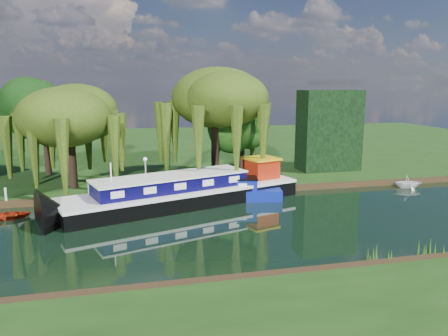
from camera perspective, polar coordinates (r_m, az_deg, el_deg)
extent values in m
plane|color=black|center=(27.77, -9.88, -8.33)|extent=(120.00, 120.00, 0.00)
cube|color=black|center=(60.86, -11.87, 2.39)|extent=(120.00, 52.00, 0.45)
cube|color=black|center=(33.54, -5.20, -3.99)|extent=(18.86, 9.55, 1.23)
cube|color=silver|center=(33.36, -5.23, -2.80)|extent=(18.99, 9.66, 0.23)
cube|color=#080536|center=(32.80, -6.86, -1.97)|extent=(11.82, 6.31, 0.98)
cube|color=silver|center=(32.68, -6.88, -1.03)|extent=(12.08, 6.57, 0.12)
cube|color=maroon|center=(36.78, 4.88, -0.06)|extent=(2.84, 2.84, 1.54)
cube|color=gold|center=(36.62, 4.90, 1.25)|extent=(3.16, 3.16, 0.16)
cylinder|color=silver|center=(31.12, -14.50, -1.55)|extent=(0.10, 0.10, 2.47)
cube|color=navy|center=(34.80, -3.35, -3.58)|extent=(13.31, 4.52, 0.98)
cube|color=navy|center=(34.58, -3.37, -2.13)|extent=(9.34, 3.27, 0.82)
cube|color=black|center=(34.48, -3.38, -1.38)|extent=(9.46, 3.40, 0.11)
cube|color=silver|center=(33.96, -9.21, -2.43)|extent=(0.66, 0.17, 0.35)
cube|color=silver|center=(33.79, -5.33, -2.40)|extent=(0.66, 0.17, 0.35)
cube|color=silver|center=(33.76, -1.43, -2.37)|extent=(0.66, 0.17, 0.35)
cube|color=silver|center=(33.90, 2.46, -2.32)|extent=(0.66, 0.17, 0.35)
imported|color=maroon|center=(33.55, -26.28, -5.93)|extent=(3.20, 2.56, 0.59)
imported|color=silver|center=(41.87, 22.85, -2.44)|extent=(2.93, 2.71, 1.28)
cylinder|color=black|center=(38.59, -19.24, 1.09)|extent=(0.63, 0.63, 4.85)
ellipsoid|color=#263E0D|center=(38.18, -19.57, 6.27)|extent=(6.77, 6.77, 4.37)
cylinder|color=black|center=(38.80, -1.16, 2.27)|extent=(0.78, 0.78, 5.53)
ellipsoid|color=#263E0D|center=(38.39, -1.19, 8.17)|extent=(7.55, 7.55, 4.88)
cylinder|color=black|center=(45.20, -22.19, 3.28)|extent=(0.57, 0.57, 6.44)
ellipsoid|color=black|center=(44.96, -22.44, 6.61)|extent=(5.15, 5.15, 5.15)
cylinder|color=black|center=(41.41, 2.38, 2.56)|extent=(0.44, 0.44, 5.17)
ellipsoid|color=#113E0F|center=(41.15, 2.40, 5.48)|extent=(4.14, 4.14, 4.14)
cube|color=black|center=(45.28, 13.55, 4.80)|extent=(6.00, 3.00, 8.00)
cylinder|color=silver|center=(37.51, -10.19, -0.80)|extent=(0.10, 0.10, 2.20)
sphere|color=white|center=(37.27, -10.26, 1.13)|extent=(0.36, 0.36, 0.36)
cylinder|color=silver|center=(36.59, -26.63, -3.08)|extent=(0.16, 0.16, 1.00)
cylinder|color=silver|center=(35.65, -17.21, -2.73)|extent=(0.16, 0.16, 1.00)
cylinder|color=silver|center=(35.81, -5.97, -2.23)|extent=(0.16, 0.16, 1.00)
cylinder|color=silver|center=(37.01, 3.28, -1.75)|extent=(0.16, 0.16, 1.00)
cone|color=#184211|center=(25.58, 24.99, -9.65)|extent=(1.20, 1.20, 1.10)
cone|color=#184211|center=(23.82, 19.35, -10.73)|extent=(1.20, 1.20, 1.10)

